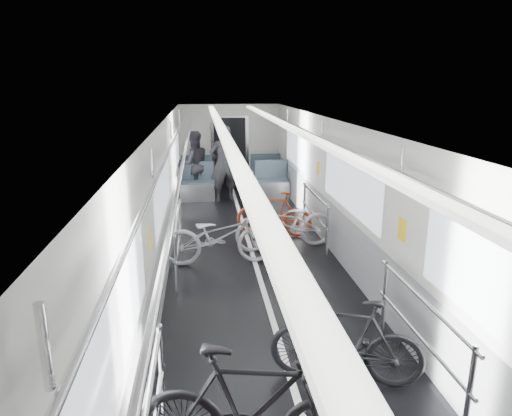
# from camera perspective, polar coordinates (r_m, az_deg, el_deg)

# --- Properties ---
(car_shell) EXTENTS (3.02, 14.01, 2.41)m
(car_shell) POSITION_cam_1_polar(r_m,az_deg,el_deg) (8.93, -1.14, 3.11)
(car_shell) COLOR black
(car_shell) RESTS_ON ground
(bike_left_mid) EXTENTS (1.93, 0.87, 1.12)m
(bike_left_mid) POSITION_cam_1_polar(r_m,az_deg,el_deg) (3.91, -0.39, -23.98)
(bike_left_mid) COLOR black
(bike_left_mid) RESTS_ON floor
(bike_left_far) EXTENTS (1.93, 0.71, 1.00)m
(bike_left_far) POSITION_cam_1_polar(r_m,az_deg,el_deg) (7.83, -4.63, -3.48)
(bike_left_far) COLOR #AFAEB3
(bike_left_far) RESTS_ON floor
(bike_right_near) EXTENTS (1.65, 0.92, 0.95)m
(bike_right_near) POSITION_cam_1_polar(r_m,az_deg,el_deg) (4.96, 11.25, -15.99)
(bike_right_near) COLOR black
(bike_right_near) RESTS_ON floor
(bike_right_mid) EXTENTS (2.00, 0.98, 1.01)m
(bike_right_mid) POSITION_cam_1_polar(r_m,az_deg,el_deg) (8.50, 3.72, -1.90)
(bike_right_mid) COLOR #B6B5BB
(bike_right_mid) RESTS_ON floor
(bike_right_far) EXTENTS (1.61, 0.88, 0.93)m
(bike_right_far) POSITION_cam_1_polar(r_m,az_deg,el_deg) (9.26, 2.26, -0.68)
(bike_right_far) COLOR #9D3013
(bike_right_far) RESTS_ON floor
(bike_aisle) EXTENTS (1.03, 1.67, 0.83)m
(bike_aisle) POSITION_cam_1_polar(r_m,az_deg,el_deg) (11.92, -0.91, 2.76)
(bike_aisle) COLOR black
(bike_aisle) RESTS_ON floor
(person_standing) EXTENTS (0.84, 0.68, 1.99)m
(person_standing) POSITION_cam_1_polar(r_m,az_deg,el_deg) (11.86, -4.14, 5.52)
(person_standing) COLOR black
(person_standing) RESTS_ON floor
(person_seated) EXTENTS (1.03, 0.90, 1.78)m
(person_seated) POSITION_cam_1_polar(r_m,az_deg,el_deg) (12.49, -7.73, 5.45)
(person_seated) COLOR #2B2931
(person_seated) RESTS_ON floor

